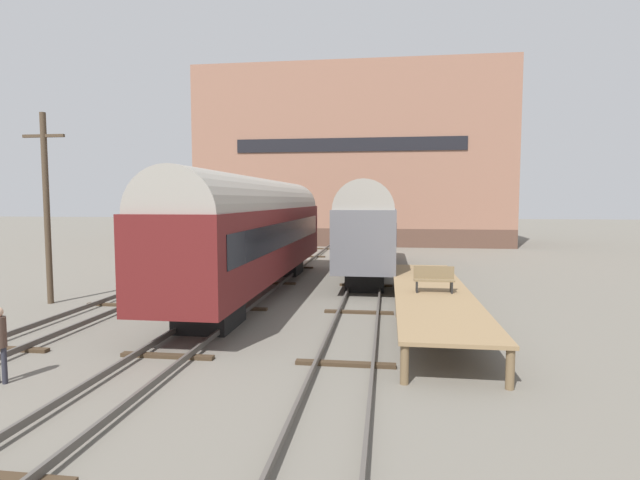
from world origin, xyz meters
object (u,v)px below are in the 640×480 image
train_car_maroon (256,228)px  train_car_grey (370,223)px  utility_pole (47,205)px  bench (434,278)px

train_car_maroon → train_car_grey: train_car_maroon is taller
train_car_maroon → utility_pole: size_ratio=2.40×
train_car_grey → utility_pole: bearing=-141.0°
train_car_maroon → bench: bearing=-29.2°
bench → utility_pole: 15.67m
bench → utility_pole: utility_pole is taller
train_car_grey → bench: 11.68m
bench → train_car_maroon: bearing=150.8°
bench → utility_pole: bearing=176.5°
bench → utility_pole: size_ratio=0.18×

